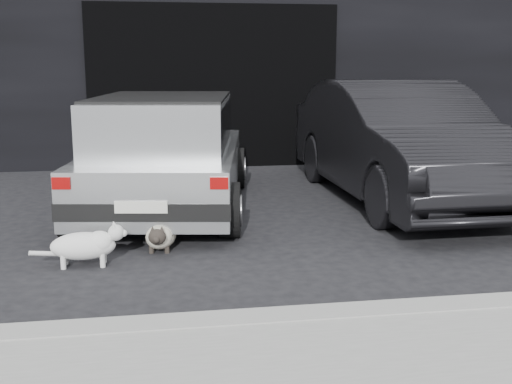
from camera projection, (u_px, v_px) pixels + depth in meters
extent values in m
plane|color=black|center=(157.00, 232.00, 6.54)|extent=(80.00, 80.00, 0.00)
cube|color=black|center=(203.00, 18.00, 12.00)|extent=(34.00, 4.00, 5.00)
cube|color=black|center=(214.00, 87.00, 10.30)|extent=(4.00, 0.10, 2.60)
cube|color=gray|center=(317.00, 320.00, 4.18)|extent=(18.00, 0.25, 0.12)
cube|color=#B8BBBD|center=(168.00, 171.00, 7.53)|extent=(2.15, 3.79, 0.57)
cube|color=#B8BBBD|center=(164.00, 124.00, 7.23)|extent=(1.77, 2.58, 0.57)
cube|color=black|center=(164.00, 124.00, 7.23)|extent=(1.77, 2.49, 0.46)
cube|color=black|center=(143.00, 211.00, 5.86)|extent=(1.62, 0.40, 0.17)
cube|color=black|center=(184.00, 156.00, 9.24)|extent=(1.62, 0.40, 0.17)
cube|color=silver|center=(141.00, 207.00, 5.77)|extent=(0.47, 0.09, 0.11)
cube|color=#8C0707|center=(61.00, 183.00, 5.73)|extent=(0.17, 0.05, 0.11)
cube|color=#8C0707|center=(219.00, 183.00, 5.73)|extent=(0.17, 0.05, 0.11)
cube|color=black|center=(163.00, 97.00, 7.17)|extent=(1.73, 2.35, 0.03)
cylinder|color=black|center=(71.00, 210.00, 6.30)|extent=(0.29, 0.58, 0.55)
cylinder|color=slate|center=(60.00, 210.00, 6.30)|extent=(0.07, 0.30, 0.30)
cylinder|color=black|center=(230.00, 210.00, 6.31)|extent=(0.29, 0.58, 0.55)
cylinder|color=slate|center=(241.00, 210.00, 6.31)|extent=(0.07, 0.30, 0.30)
cylinder|color=black|center=(123.00, 168.00, 8.78)|extent=(0.29, 0.58, 0.55)
cylinder|color=slate|center=(115.00, 168.00, 8.78)|extent=(0.07, 0.30, 0.30)
cylinder|color=black|center=(237.00, 168.00, 8.78)|extent=(0.29, 0.58, 0.55)
cylinder|color=slate|center=(245.00, 168.00, 8.78)|extent=(0.07, 0.30, 0.30)
imported|color=black|center=(399.00, 142.00, 7.89)|extent=(1.62, 4.51, 1.48)
ellipsoid|color=beige|center=(161.00, 235.00, 5.97)|extent=(0.35, 0.59, 0.22)
ellipsoid|color=beige|center=(159.00, 237.00, 5.83)|extent=(0.27, 0.27, 0.20)
ellipsoid|color=black|center=(157.00, 237.00, 5.67)|extent=(0.18, 0.16, 0.14)
sphere|color=black|center=(156.00, 240.00, 5.61)|extent=(0.06, 0.06, 0.06)
cone|color=black|center=(162.00, 229.00, 5.68)|extent=(0.06, 0.07, 0.07)
cone|color=black|center=(153.00, 229.00, 5.68)|extent=(0.06, 0.07, 0.07)
cylinder|color=black|center=(167.00, 249.00, 5.83)|extent=(0.05, 0.05, 0.07)
cylinder|color=black|center=(152.00, 249.00, 5.82)|extent=(0.05, 0.05, 0.07)
cylinder|color=black|center=(171.00, 239.00, 6.15)|extent=(0.05, 0.05, 0.07)
cylinder|color=black|center=(156.00, 239.00, 6.15)|extent=(0.05, 0.05, 0.07)
cylinder|color=black|center=(165.00, 230.00, 6.28)|extent=(0.11, 0.31, 0.09)
ellipsoid|color=white|center=(83.00, 246.00, 5.44)|extent=(0.55, 0.28, 0.24)
ellipsoid|color=white|center=(99.00, 243.00, 5.46)|extent=(0.24, 0.24, 0.20)
ellipsoid|color=silver|center=(116.00, 233.00, 5.46)|extent=(0.14, 0.15, 0.14)
sphere|color=silver|center=(124.00, 233.00, 5.47)|extent=(0.06, 0.06, 0.06)
cone|color=silver|center=(114.00, 224.00, 5.48)|extent=(0.06, 0.05, 0.07)
cone|color=silver|center=(114.00, 227.00, 5.41)|extent=(0.06, 0.05, 0.07)
cylinder|color=silver|center=(104.00, 255.00, 5.55)|extent=(0.04, 0.04, 0.14)
cylinder|color=silver|center=(103.00, 259.00, 5.42)|extent=(0.04, 0.04, 0.14)
cylinder|color=silver|center=(65.00, 256.00, 5.50)|extent=(0.04, 0.04, 0.14)
cylinder|color=silver|center=(63.00, 261.00, 5.37)|extent=(0.04, 0.04, 0.14)
cylinder|color=silver|center=(47.00, 254.00, 5.40)|extent=(0.30, 0.14, 0.09)
ellipsoid|color=gray|center=(71.00, 245.00, 5.40)|extent=(0.20, 0.15, 0.10)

